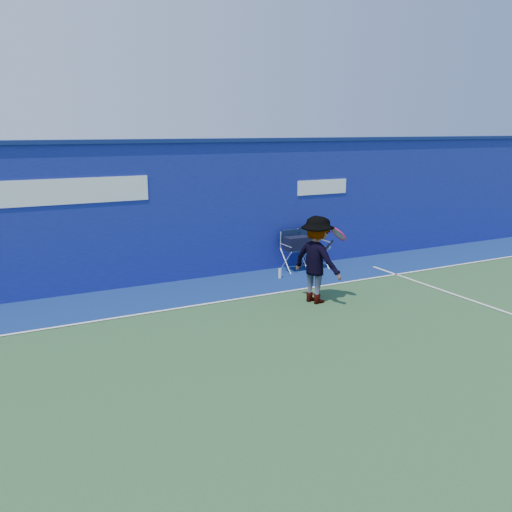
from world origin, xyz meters
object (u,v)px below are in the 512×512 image
directors_chair_left (296,254)px  tennis_player (317,260)px  water_bottle (280,273)px  directors_chair_right (313,256)px

directors_chair_left → tennis_player: tennis_player is taller
water_bottle → tennis_player: size_ratio=0.13×
directors_chair_right → directors_chair_left: bearing=179.3°
directors_chair_right → tennis_player: 2.65m
tennis_player → directors_chair_left: bearing=68.3°
directors_chair_right → tennis_player: bearing=-121.6°
directors_chair_left → tennis_player: 2.43m
tennis_player → directors_chair_right: bearing=58.4°
directors_chair_right → tennis_player: (-1.36, -2.21, 0.54)m
directors_chair_right → water_bottle: directors_chair_right is taller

